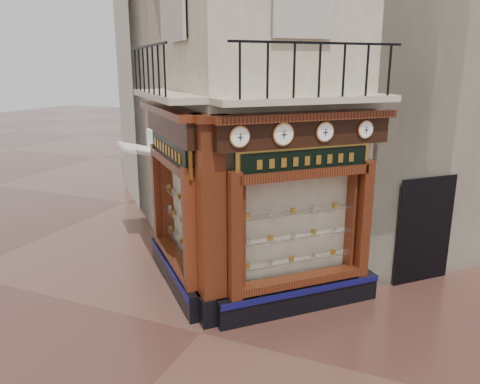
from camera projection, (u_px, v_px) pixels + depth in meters
The scene contains 15 objects.
ground at pixel (201, 333), 8.65m from camera, with size 80.00×80.00×0.00m, color #4A2A22.
main_building at pixel (303, 19), 12.55m from camera, with size 8.00×8.00×12.00m, color beige.
neighbour_left at pixel (252, 44), 15.82m from camera, with size 8.00×8.00×11.00m, color beige.
neighbour_right at pixel (406, 41), 13.93m from camera, with size 8.00×8.00×11.00m, color beige.
shopfront_left at pixel (175, 201), 10.06m from camera, with size 2.86×2.86×3.98m.
shopfront_right at pixel (301, 217), 8.99m from camera, with size 2.86×2.86×3.98m.
corner_pilaster at pixel (211, 225), 8.59m from camera, with size 0.85×0.85×3.98m.
balcony at pixel (232, 97), 8.87m from camera, with size 5.94×2.97×1.03m.
clock_a at pixel (240, 137), 7.91m from camera, with size 0.30×0.30×0.38m.
clock_b at pixel (283, 134), 8.20m from camera, with size 0.33×0.33×0.41m.
clock_c at pixel (325, 132), 8.51m from camera, with size 0.30×0.30×0.37m.
clock_d at pixel (365, 130), 8.82m from camera, with size 0.28×0.28×0.34m.
awning at pixel (142, 241), 13.23m from camera, with size 1.39×0.84×0.08m, color white, non-canonical shape.
signboard_left at pixel (169, 149), 9.74m from camera, with size 2.27×2.27×0.61m.
signboard_right at pixel (305, 160), 8.63m from camera, with size 2.01×2.01×0.54m.
Camera 1 is at (3.71, -6.76, 4.77)m, focal length 35.00 mm.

